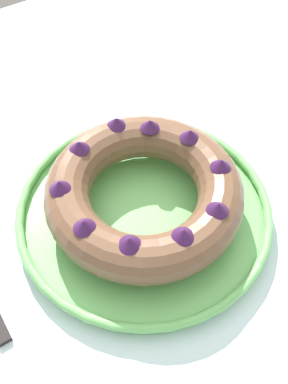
# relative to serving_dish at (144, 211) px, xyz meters

# --- Properties ---
(ground_plane) EXTENTS (8.00, 8.00, 0.00)m
(ground_plane) POSITION_rel_serving_dish_xyz_m (-0.00, 0.02, -0.77)
(ground_plane) COLOR #4C4742
(dining_table) EXTENTS (1.59, 1.20, 0.76)m
(dining_table) POSITION_rel_serving_dish_xyz_m (-0.00, 0.02, -0.09)
(dining_table) COLOR silver
(dining_table) RESTS_ON ground_plane
(serving_dish) EXTENTS (0.35, 0.35, 0.03)m
(serving_dish) POSITION_rel_serving_dish_xyz_m (0.00, 0.00, 0.00)
(serving_dish) COLOR #6BB760
(serving_dish) RESTS_ON dining_table
(bundt_cake) EXTENTS (0.26, 0.26, 0.07)m
(bundt_cake) POSITION_rel_serving_dish_xyz_m (-0.00, 0.00, 0.04)
(bundt_cake) COLOR brown
(bundt_cake) RESTS_ON serving_dish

